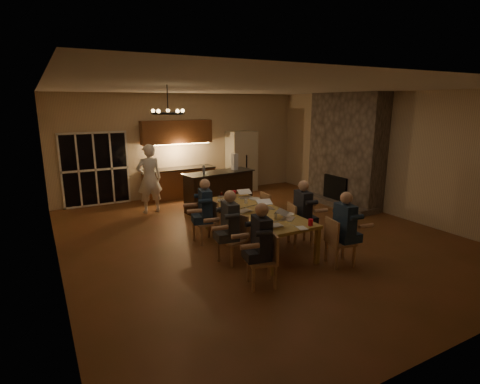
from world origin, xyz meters
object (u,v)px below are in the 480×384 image
chair_right_far (272,211)px  person_left_mid (230,227)px  bar_island (219,191)px  mug_mid (246,201)px  person_right_near (344,229)px  plate_left (263,224)px  laptop_f (246,193)px  bar_bottle (204,170)px  mug_back (224,201)px  person_right_mid (303,213)px  can_silver (275,216)px  refrigerator (241,161)px  dining_table (256,227)px  person_left_far (205,211)px  laptop_a (273,220)px  chandelier (168,113)px  plate_near (288,214)px  laptop_c (244,206)px  chair_left_near (262,260)px  redcup_mid (229,205)px  chair_left_far (205,222)px  mug_front (261,213)px  can_cola (221,195)px  laptop_e (224,196)px  bar_blender (235,162)px  laptop_b (288,213)px  chair_left_mid (232,239)px  person_left_near (261,244)px  chair_right_mid (300,224)px  standing_person (149,179)px  plate_far (255,199)px  redcup_near (311,222)px

chair_right_far → person_left_mid: (-1.74, -1.20, 0.24)m
bar_island → mug_mid: size_ratio=19.86×
person_right_near → plate_left: 1.48m
laptop_f → bar_bottle: (-0.36, 1.63, 0.34)m
mug_back → laptop_f: bearing=15.5°
person_right_near → person_right_mid: bearing=8.8°
laptop_f → can_silver: (-0.33, -1.71, -0.05)m
refrigerator → person_right_mid: 5.20m
dining_table → person_left_far: bearing=142.9°
refrigerator → laptop_a: 6.09m
chandelier → plate_near: bearing=-4.7°
laptop_c → dining_table: bearing=158.8°
laptop_a → chair_right_far: bearing=-119.6°
chair_left_near → redcup_mid: 2.15m
chair_left_far → mug_front: (0.77, -1.03, 0.36)m
refrigerator → chandelier: 6.64m
can_cola → person_left_mid: bearing=-111.6°
laptop_e → redcup_mid: size_ratio=2.67×
person_right_mid → bar_blender: bearing=6.8°
laptop_b → person_left_mid: bearing=126.2°
chair_left_mid → person_right_mid: size_ratio=0.64×
person_left_far → can_silver: person_left_far is taller
laptop_e → bar_island: bearing=-91.0°
person_left_near → plate_near: person_left_near is taller
laptop_e → bar_bottle: 1.64m
can_silver → laptop_c: bearing=109.9°
chair_left_near → plate_left: chair_left_near is taller
chair_right_mid → standing_person: (-2.09, 3.87, 0.49)m
person_right_mid → mug_mid: bearing=46.2°
mug_front → plate_far: mug_front is taller
person_left_far → dining_table: bearing=64.3°
laptop_b → chair_left_far: bearing=87.4°
dining_table → chair_right_mid: (0.82, -0.44, 0.07)m
can_silver → chair_left_mid: bearing=169.7°
chair_left_mid → standing_person: 4.02m
laptop_e → mug_front: size_ratio=3.20×
bar_island → chair_right_far: bearing=-86.2°
chair_left_far → laptop_c: (0.61, -0.62, 0.42)m
chandelier → mug_back: size_ratio=5.30×
laptop_a → can_cola: bearing=-89.2°
chair_left_mid → plate_left: bearing=44.0°
chair_right_mid → person_left_near: size_ratio=0.64×
person_right_near → bar_island: bearing=12.3°
chair_left_far → person_left_near: size_ratio=0.64×
mug_mid → mug_back: bearing=147.9°
person_right_near → redcup_near: (-0.53, 0.31, 0.12)m
chair_left_mid → mug_front: size_ratio=8.90×
person_left_mid → plate_far: person_left_mid is taller
person_left_far → bar_blender: size_ratio=3.04×
laptop_f → person_left_mid: bearing=-119.1°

